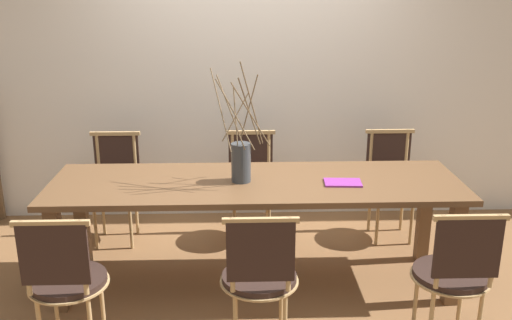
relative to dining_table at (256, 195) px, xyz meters
The scene contains 11 objects.
ground_plane 0.68m from the dining_table, ahead, with size 16.00×16.00×0.00m, color brown.
wall_rear 1.61m from the dining_table, 90.00° to the left, with size 12.00×0.06×3.20m.
dining_table is the anchor object (origin of this frame).
chair_near_leftend 1.35m from the dining_table, 145.18° to the right, with size 0.46×0.46×0.89m.
chair_near_left 0.79m from the dining_table, 90.38° to the right, with size 0.46×0.46×0.89m.
chair_near_center 1.37m from the dining_table, 34.43° to the right, with size 0.46×0.46×0.89m.
chair_far_leftend 1.38m from the dining_table, 145.87° to the left, with size 0.46×0.46×0.89m.
chair_far_left 0.79m from the dining_table, 91.12° to the left, with size 0.46×0.46×0.89m.
chair_far_center 1.39m from the dining_table, 33.67° to the left, with size 0.46×0.46×0.89m.
vase_centerpiece 0.27m from the dining_table, behind, with size 0.39×0.33×0.83m.
book_stack 0.60m from the dining_table, ahead, with size 0.26×0.17×0.01m.
Camera 1 is at (-0.12, -3.65, 2.09)m, focal length 40.00 mm.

